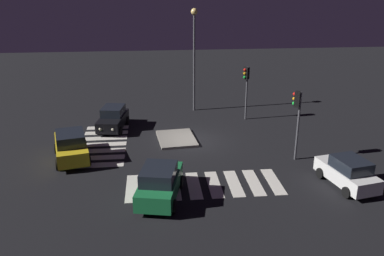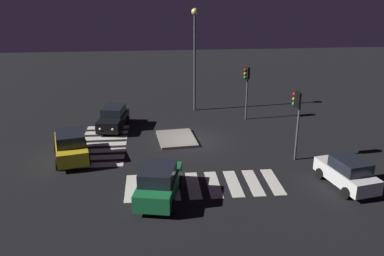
{
  "view_description": "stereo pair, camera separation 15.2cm",
  "coord_description": "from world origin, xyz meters",
  "px_view_note": "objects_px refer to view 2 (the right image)",
  "views": [
    {
      "loc": [
        27.2,
        -2.77,
        10.97
      ],
      "look_at": [
        0.0,
        0.0,
        1.0
      ],
      "focal_mm": 38.36,
      "sensor_mm": 36.0,
      "label": 1
    },
    {
      "loc": [
        27.22,
        -2.62,
        10.97
      ],
      "look_at": [
        0.0,
        0.0,
        1.0
      ],
      "focal_mm": 38.36,
      "sensor_mm": 36.0,
      "label": 2
    }
  ],
  "objects_px": {
    "car_green": "(159,183)",
    "car_yellow": "(71,146)",
    "traffic_island": "(176,139)",
    "street_lamp": "(195,44)",
    "car_white": "(347,173)",
    "traffic_light_west": "(246,80)",
    "traffic_light_north": "(297,109)",
    "car_black": "(113,118)"
  },
  "relations": [
    {
      "from": "car_yellow",
      "to": "traffic_light_west",
      "type": "height_order",
      "value": "traffic_light_west"
    },
    {
      "from": "car_green",
      "to": "car_white",
      "type": "xyz_separation_m",
      "value": [
        -0.37,
        10.45,
        -0.09
      ]
    },
    {
      "from": "traffic_island",
      "to": "street_lamp",
      "type": "xyz_separation_m",
      "value": [
        -6.98,
        2.03,
        5.75
      ]
    },
    {
      "from": "car_green",
      "to": "traffic_light_west",
      "type": "distance_m",
      "value": 14.53
    },
    {
      "from": "traffic_light_west",
      "to": "traffic_light_north",
      "type": "distance_m",
      "value": 8.2
    },
    {
      "from": "car_white",
      "to": "traffic_light_west",
      "type": "relative_size",
      "value": 0.95
    },
    {
      "from": "car_yellow",
      "to": "street_lamp",
      "type": "relative_size",
      "value": 0.53
    },
    {
      "from": "traffic_island",
      "to": "car_green",
      "type": "relative_size",
      "value": 0.81
    },
    {
      "from": "traffic_light_west",
      "to": "traffic_light_north",
      "type": "xyz_separation_m",
      "value": [
        8.09,
        1.37,
        0.08
      ]
    },
    {
      "from": "traffic_island",
      "to": "car_green",
      "type": "height_order",
      "value": "car_green"
    },
    {
      "from": "traffic_light_north",
      "to": "street_lamp",
      "type": "distance_m",
      "value": 12.51
    },
    {
      "from": "traffic_light_west",
      "to": "street_lamp",
      "type": "distance_m",
      "value": 5.51
    },
    {
      "from": "traffic_island",
      "to": "car_black",
      "type": "distance_m",
      "value": 5.55
    },
    {
      "from": "traffic_island",
      "to": "car_green",
      "type": "xyz_separation_m",
      "value": [
        8.34,
        -1.42,
        0.84
      ]
    },
    {
      "from": "car_white",
      "to": "traffic_light_north",
      "type": "relative_size",
      "value": 0.92
    },
    {
      "from": "traffic_light_north",
      "to": "car_white",
      "type": "bearing_deg",
      "value": 145.78
    },
    {
      "from": "traffic_light_west",
      "to": "traffic_light_north",
      "type": "relative_size",
      "value": 0.98
    },
    {
      "from": "street_lamp",
      "to": "car_yellow",
      "type": "bearing_deg",
      "value": -42.56
    },
    {
      "from": "traffic_light_north",
      "to": "street_lamp",
      "type": "xyz_separation_m",
      "value": [
        -11.09,
        -5.24,
        2.44
      ]
    },
    {
      "from": "car_yellow",
      "to": "car_green",
      "type": "bearing_deg",
      "value": -148.72
    },
    {
      "from": "traffic_island",
      "to": "car_yellow",
      "type": "xyz_separation_m",
      "value": [
        2.75,
        -6.91,
        0.85
      ]
    },
    {
      "from": "car_green",
      "to": "car_yellow",
      "type": "bearing_deg",
      "value": 56.75
    },
    {
      "from": "car_yellow",
      "to": "car_black",
      "type": "bearing_deg",
      "value": -34.7
    },
    {
      "from": "car_green",
      "to": "car_white",
      "type": "relative_size",
      "value": 1.11
    },
    {
      "from": "traffic_island",
      "to": "car_yellow",
      "type": "bearing_deg",
      "value": -68.28
    },
    {
      "from": "traffic_island",
      "to": "car_white",
      "type": "distance_m",
      "value": 12.07
    },
    {
      "from": "car_green",
      "to": "car_white",
      "type": "bearing_deg",
      "value": -75.74
    },
    {
      "from": "car_green",
      "to": "traffic_light_north",
      "type": "height_order",
      "value": "traffic_light_north"
    },
    {
      "from": "car_yellow",
      "to": "car_black",
      "type": "distance_m",
      "value": 6.01
    },
    {
      "from": "car_green",
      "to": "traffic_light_west",
      "type": "relative_size",
      "value": 1.05
    },
    {
      "from": "traffic_island",
      "to": "car_white",
      "type": "bearing_deg",
      "value": 48.57
    },
    {
      "from": "car_yellow",
      "to": "street_lamp",
      "type": "distance_m",
      "value": 14.1
    },
    {
      "from": "street_lamp",
      "to": "traffic_island",
      "type": "bearing_deg",
      "value": -16.18
    },
    {
      "from": "traffic_light_west",
      "to": "car_black",
      "type": "bearing_deg",
      "value": -35.94
    },
    {
      "from": "car_white",
      "to": "car_green",
      "type": "bearing_deg",
      "value": 80.43
    },
    {
      "from": "car_green",
      "to": "traffic_light_north",
      "type": "relative_size",
      "value": 1.02
    },
    {
      "from": "car_green",
      "to": "car_yellow",
      "type": "xyz_separation_m",
      "value": [
        -5.59,
        -5.49,
        0.01
      ]
    },
    {
      "from": "car_green",
      "to": "traffic_light_north",
      "type": "xyz_separation_m",
      "value": [
        -4.23,
        8.69,
        2.48
      ]
    },
    {
      "from": "car_yellow",
      "to": "traffic_light_west",
      "type": "distance_m",
      "value": 14.67
    },
    {
      "from": "traffic_island",
      "to": "traffic_light_west",
      "type": "bearing_deg",
      "value": 124.01
    },
    {
      "from": "traffic_light_north",
      "to": "car_black",
      "type": "bearing_deg",
      "value": 1.17
    },
    {
      "from": "traffic_light_north",
      "to": "traffic_island",
      "type": "bearing_deg",
      "value": 1.78
    }
  ]
}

